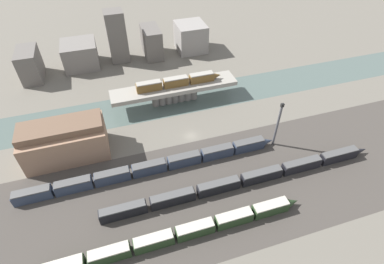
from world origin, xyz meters
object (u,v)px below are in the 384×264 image
object	(u,v)px
train_yard_near	(180,234)
train_yard_far	(153,167)
train_yard_mid	(245,180)
train_on_bridge	(179,81)
warehouse_building	(65,141)
signal_tower	(277,125)

from	to	relation	value
train_yard_near	train_yard_far	distance (m)	23.97
train_yard_near	train_yard_mid	world-z (taller)	train_yard_mid
train_on_bridge	train_yard_mid	bearing A→B (deg)	-81.37
warehouse_building	signal_tower	bearing A→B (deg)	-13.45
warehouse_building	signal_tower	world-z (taller)	signal_tower
train_yard_near	train_yard_mid	size ratio (longest dim) A/B	0.79
train_on_bridge	signal_tower	size ratio (longest dim) A/B	1.97
signal_tower	train_on_bridge	bearing A→B (deg)	124.97
train_on_bridge	warehouse_building	distance (m)	46.33
warehouse_building	train_yard_near	bearing A→B (deg)	-55.98
warehouse_building	signal_tower	size ratio (longest dim) A/B	1.49
train_yard_far	signal_tower	world-z (taller)	signal_tower
train_on_bridge	signal_tower	bearing A→B (deg)	-55.03
train_yard_near	train_yard_far	bearing A→B (deg)	94.25
train_yard_near	warehouse_building	xyz separation A→B (m)	(-26.60, 39.40, 4.43)
train_yard_mid	train_yard_far	bearing A→B (deg)	152.35
warehouse_building	signal_tower	xyz separation A→B (m)	(66.24, -15.84, 2.52)
train_yard_mid	train_yard_far	distance (m)	28.05
train_yard_far	warehouse_building	bearing A→B (deg)	148.01
train_yard_far	train_on_bridge	bearing A→B (deg)	61.99
train_yard_mid	train_yard_near	bearing A→B (deg)	-154.75
train_yard_mid	warehouse_building	bearing A→B (deg)	150.13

